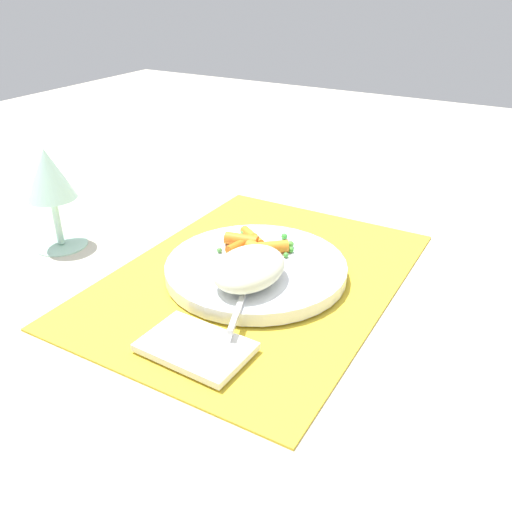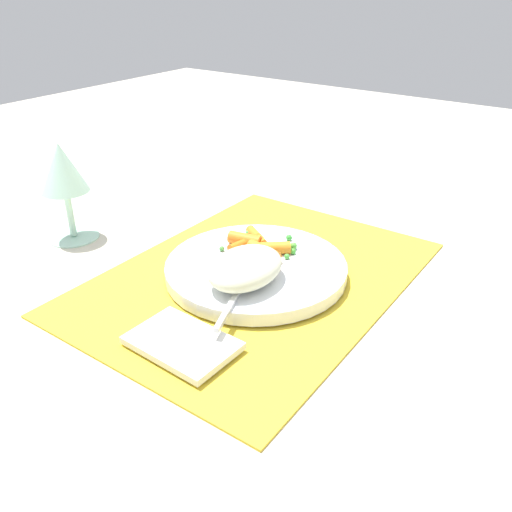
# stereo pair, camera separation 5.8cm
# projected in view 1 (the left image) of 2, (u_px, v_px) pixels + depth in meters

# --- Properties ---
(ground_plane) EXTENTS (2.40, 2.40, 0.00)m
(ground_plane) POSITION_uv_depth(u_px,v_px,m) (256.00, 278.00, 0.70)
(ground_plane) COLOR beige
(placemat) EXTENTS (0.46, 0.34, 0.01)m
(placemat) POSITION_uv_depth(u_px,v_px,m) (256.00, 276.00, 0.70)
(placemat) COLOR gold
(placemat) RESTS_ON ground_plane
(plate) EXTENTS (0.23, 0.23, 0.02)m
(plate) POSITION_uv_depth(u_px,v_px,m) (256.00, 268.00, 0.69)
(plate) COLOR white
(plate) RESTS_ON placemat
(rice_mound) EXTENTS (0.11, 0.08, 0.04)m
(rice_mound) POSITION_uv_depth(u_px,v_px,m) (249.00, 268.00, 0.64)
(rice_mound) COLOR beige
(rice_mound) RESTS_ON plate
(carrot_portion) EXTENTS (0.07, 0.09, 0.02)m
(carrot_portion) POSITION_uv_depth(u_px,v_px,m) (254.00, 244.00, 0.72)
(carrot_portion) COLOR orange
(carrot_portion) RESTS_ON plate
(pea_scatter) EXTENTS (0.09, 0.09, 0.01)m
(pea_scatter) POSITION_uv_depth(u_px,v_px,m) (267.00, 247.00, 0.72)
(pea_scatter) COLOR green
(pea_scatter) RESTS_ON plate
(fork) EXTENTS (0.20, 0.08, 0.01)m
(fork) POSITION_uv_depth(u_px,v_px,m) (251.00, 273.00, 0.66)
(fork) COLOR silver
(fork) RESTS_ON plate
(wine_glass) EXTENTS (0.07, 0.07, 0.15)m
(wine_glass) POSITION_uv_depth(u_px,v_px,m) (49.00, 179.00, 0.74)
(wine_glass) COLOR #B2E0CC
(wine_glass) RESTS_ON ground_plane
(napkin) EXTENTS (0.08, 0.12, 0.01)m
(napkin) POSITION_uv_depth(u_px,v_px,m) (196.00, 347.00, 0.56)
(napkin) COLOR white
(napkin) RESTS_ON placemat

